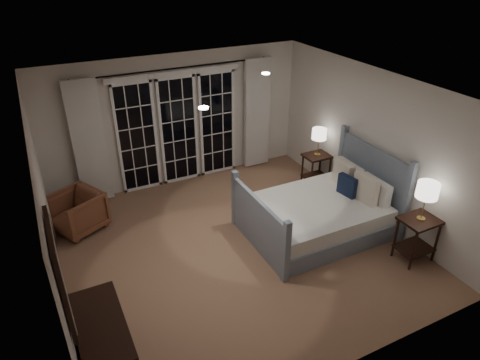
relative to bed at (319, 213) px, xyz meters
name	(u,v)px	position (x,y,z in m)	size (l,w,h in m)	color
floor	(236,246)	(-1.42, 0.21, -0.33)	(5.00, 5.00, 0.00)	#8F684D
ceiling	(235,91)	(-1.42, 0.21, 2.17)	(5.00, 5.00, 0.00)	white
wall_left	(48,220)	(-3.92, 0.21, 0.92)	(0.02, 5.00, 2.50)	silver
wall_right	(371,144)	(1.08, 0.21, 0.92)	(0.02, 5.00, 2.50)	silver
wall_back	(177,120)	(-1.42, 2.71, 0.92)	(5.00, 0.02, 2.50)	silver
wall_front	(348,285)	(-1.42, -2.29, 0.92)	(5.00, 0.02, 2.50)	silver
french_doors	(179,129)	(-1.42, 2.66, 0.76)	(2.50, 0.04, 2.20)	black
curtain_rod	(175,68)	(-1.42, 2.61, 1.92)	(0.03, 0.03, 3.50)	black
curtain_left	(89,143)	(-3.07, 2.59, 0.82)	(0.55, 0.10, 2.25)	silver
curtain_right	(257,114)	(0.23, 2.59, 0.82)	(0.55, 0.10, 2.25)	silver
downlight_a	(266,73)	(-0.62, 0.81, 2.16)	(0.12, 0.12, 0.01)	white
downlight_b	(203,108)	(-2.02, -0.19, 2.16)	(0.12, 0.12, 0.01)	white
bed	(319,213)	(0.00, 0.00, 0.00)	(2.21, 1.58, 1.29)	slate
nightstand_left	(417,233)	(0.83, -1.24, 0.14)	(0.55, 0.44, 0.71)	black
nightstand_right	(316,165)	(0.85, 1.30, 0.10)	(0.50, 0.40, 0.64)	black
lamp_left	(428,191)	(0.83, -1.24, 0.85)	(0.30, 0.30, 0.59)	tan
lamp_right	(319,134)	(0.85, 1.30, 0.74)	(0.27, 0.27, 0.53)	tan
armchair	(77,212)	(-3.52, 1.79, 0.01)	(0.72, 0.74, 0.67)	brown
dresser	(106,351)	(-3.65, -1.26, 0.08)	(0.49, 1.15, 0.82)	black
mirror	(60,274)	(-3.88, -1.26, 1.22)	(0.05, 0.85, 1.00)	black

